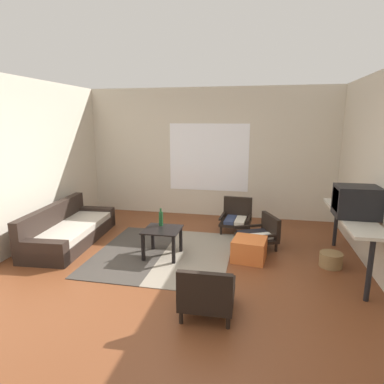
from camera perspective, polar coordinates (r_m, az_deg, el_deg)
ground_plane at (r=4.45m, az=-3.40°, el=-14.80°), size 7.80×7.80×0.00m
far_wall_with_window at (r=6.99m, az=3.00°, el=6.80°), size 5.60×0.13×2.70m
side_wall_left at (r=5.58m, az=-30.16°, el=3.70°), size 0.12×6.60×2.70m
area_rug at (r=5.20m, az=-5.02°, el=-10.61°), size 2.05×2.14×0.01m
couch at (r=5.95m, az=-20.80°, el=-6.34°), size 0.93×2.05×0.64m
coffee_table at (r=4.98m, az=-5.19°, el=-7.48°), size 0.54×0.52×0.44m
armchair_by_window at (r=6.16m, az=7.76°, el=-4.25°), size 0.58×0.58×0.61m
armchair_striped_foreground at (r=3.60m, az=2.62°, el=-17.39°), size 0.58×0.64×0.59m
armchair_corner at (r=5.48m, az=11.85°, el=-7.02°), size 0.75×0.75×0.52m
ottoman_orange at (r=4.99m, az=9.98°, el=-9.83°), size 0.53×0.53×0.33m
console_shelf at (r=4.96m, az=26.20°, el=-4.41°), size 0.42×1.85×0.78m
crt_television at (r=4.79m, az=26.80°, el=-1.51°), size 0.53×0.43×0.41m
clay_vase at (r=5.26m, az=25.44°, el=-1.19°), size 0.21×0.21×0.32m
glass_bottle at (r=5.07m, az=-5.46°, el=-4.61°), size 0.07×0.07×0.28m
wicker_basket at (r=5.11m, az=23.10°, el=-10.84°), size 0.31×0.31×0.20m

